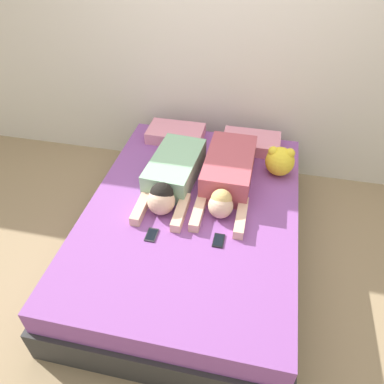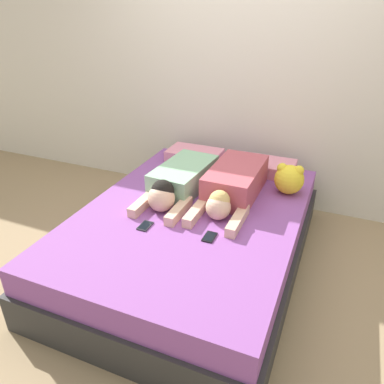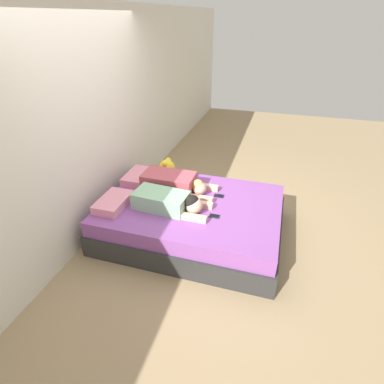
# 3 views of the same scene
# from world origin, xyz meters

# --- Properties ---
(ground_plane) EXTENTS (12.00, 12.00, 0.00)m
(ground_plane) POSITION_xyz_m (0.00, 0.00, 0.00)
(ground_plane) COLOR #9E8460
(wall_back) EXTENTS (12.00, 0.06, 2.60)m
(wall_back) POSITION_xyz_m (0.00, 1.24, 1.30)
(wall_back) COLOR silver
(wall_back) RESTS_ON ground_plane
(bed) EXTENTS (1.59, 2.19, 0.47)m
(bed) POSITION_xyz_m (0.00, 0.00, 0.23)
(bed) COLOR #2D2D2D
(bed) RESTS_ON ground_plane
(pillow_head_left) EXTENTS (0.50, 0.31, 0.10)m
(pillow_head_left) POSITION_xyz_m (-0.34, 0.88, 0.52)
(pillow_head_left) COLOR pink
(pillow_head_left) RESTS_ON bed
(pillow_head_right) EXTENTS (0.50, 0.31, 0.10)m
(pillow_head_right) POSITION_xyz_m (0.34, 0.88, 0.52)
(pillow_head_right) COLOR pink
(pillow_head_right) RESTS_ON bed
(person_left) EXTENTS (0.38, 0.92, 0.23)m
(person_left) POSITION_xyz_m (-0.21, 0.21, 0.57)
(person_left) COLOR #8CBF99
(person_left) RESTS_ON bed
(person_right) EXTENTS (0.37, 0.95, 0.23)m
(person_right) POSITION_xyz_m (0.21, 0.30, 0.58)
(person_right) COLOR #B24C59
(person_right) RESTS_ON bed
(cell_phone_left) EXTENTS (0.07, 0.12, 0.01)m
(cell_phone_left) POSITION_xyz_m (-0.21, -0.33, 0.47)
(cell_phone_left) COLOR #2D2D33
(cell_phone_left) RESTS_ON bed
(cell_phone_right) EXTENTS (0.07, 0.12, 0.01)m
(cell_phone_right) POSITION_xyz_m (0.24, -0.28, 0.47)
(cell_phone_right) COLOR black
(cell_phone_right) RESTS_ON bed
(plush_toy) EXTENTS (0.23, 0.23, 0.24)m
(plush_toy) POSITION_xyz_m (0.60, 0.55, 0.59)
(plush_toy) COLOR yellow
(plush_toy) RESTS_ON bed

